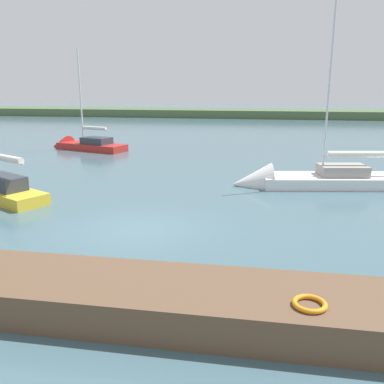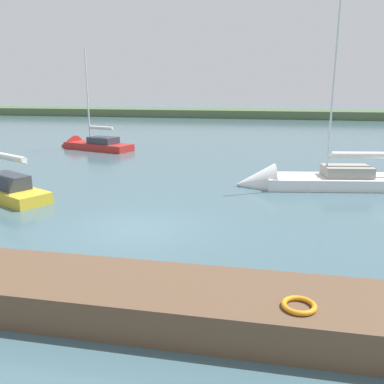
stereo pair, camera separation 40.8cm
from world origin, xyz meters
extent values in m
plane|color=#42606B|center=(0.00, 0.00, 0.00)|extent=(200.00, 200.00, 0.00)
cube|color=#4C603D|center=(0.00, -54.19, 0.00)|extent=(180.00, 8.00, 2.40)
cube|color=brown|center=(0.00, 5.20, 0.40)|extent=(20.31, 2.21, 0.80)
torus|color=orange|center=(-5.11, 5.64, 0.85)|extent=(0.66, 0.66, 0.10)
cube|color=gold|center=(7.36, -3.08, 0.00)|extent=(5.72, 3.94, 0.98)
cube|color=#333842|center=(6.82, -2.80, 0.79)|extent=(2.38, 1.91, 0.59)
cylinder|color=silver|center=(6.65, -2.71, 1.77)|extent=(2.72, 1.46, 0.08)
cylinder|color=silver|center=(6.65, -2.71, 1.89)|extent=(2.54, 1.49, 0.27)
cube|color=white|center=(-7.61, -7.80, 0.10)|extent=(7.12, 3.17, 0.90)
cone|color=white|center=(-3.69, -7.17, 0.10)|extent=(2.21, 2.39, 2.12)
cube|color=gray|center=(-8.06, -7.87, 0.81)|extent=(2.44, 1.78, 0.52)
cylinder|color=silver|center=(-7.10, -7.72, 4.66)|extent=(0.09, 0.09, 8.22)
cylinder|color=silver|center=(-8.92, -8.01, 1.49)|extent=(3.66, 0.66, 0.07)
cylinder|color=silver|center=(-8.92, -8.01, 1.61)|extent=(3.33, 0.83, 0.31)
cube|color=#B22823|center=(8.87, -17.02, 0.06)|extent=(5.91, 3.48, 0.92)
cone|color=#B22823|center=(11.97, -18.04, 0.06)|extent=(2.11, 2.23, 1.81)
cube|color=#333842|center=(8.38, -16.86, 0.77)|extent=(2.45, 2.02, 0.50)
cylinder|color=silver|center=(9.64, -17.28, 4.02)|extent=(0.12, 0.12, 6.99)
cylinder|color=silver|center=(8.50, -16.90, 1.63)|extent=(2.32, 0.85, 0.09)
cylinder|color=silver|center=(8.50, -16.90, 1.75)|extent=(2.13, 0.87, 0.20)
camera|label=1|loc=(-4.09, 12.86, 4.82)|focal=38.42mm
camera|label=2|loc=(-4.49, 12.78, 4.82)|focal=38.42mm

